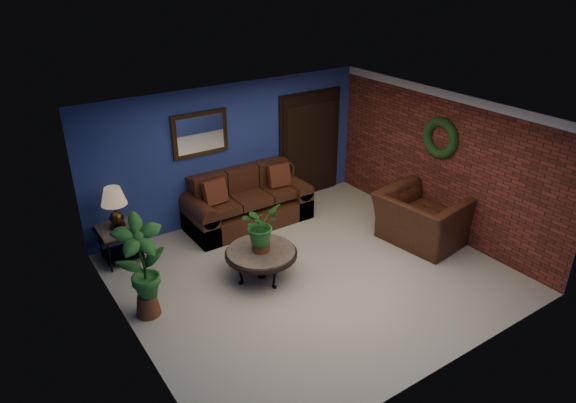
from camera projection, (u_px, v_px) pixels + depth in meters
floor at (311, 274)px, 7.99m from camera, size 5.50×5.50×0.00m
wall_back at (231, 152)px, 9.32m from camera, size 5.50×0.04×2.50m
wall_left at (126, 258)px, 6.06m from camera, size 0.04×5.00×2.50m
wall_right_brick at (441, 163)px, 8.83m from camera, size 0.04×5.00×2.50m
ceiling at (315, 118)px, 6.91m from camera, size 5.50×5.00×0.02m
crown_molding at (450, 96)px, 8.31m from camera, size 0.03×5.00×0.14m
wall_mirror at (200, 134)px, 8.78m from camera, size 1.02×0.06×0.77m
closet_door at (310, 145)px, 10.26m from camera, size 1.44×0.06×2.18m
wreath at (440, 138)px, 8.65m from camera, size 0.16×0.72×0.72m
sofa at (246, 205)px, 9.42m from camera, size 2.26×0.98×1.02m
coffee_table at (261, 253)px, 7.75m from camera, size 1.10×1.10×0.47m
end_table at (119, 235)px, 8.16m from camera, size 0.66×0.66×0.60m
table_lamp at (114, 203)px, 7.92m from camera, size 0.40×0.40×0.66m
side_chair at (289, 183)px, 9.86m from camera, size 0.42×0.42×0.93m
armchair at (422, 219)px, 8.72m from camera, size 1.36×1.51×0.89m
coffee_plant at (260, 226)px, 7.55m from camera, size 0.68×0.64×0.75m
floor_plant at (403, 205)px, 9.31m from camera, size 0.35×0.29×0.77m
tall_plant at (142, 264)px, 6.75m from camera, size 0.69×0.50×1.51m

